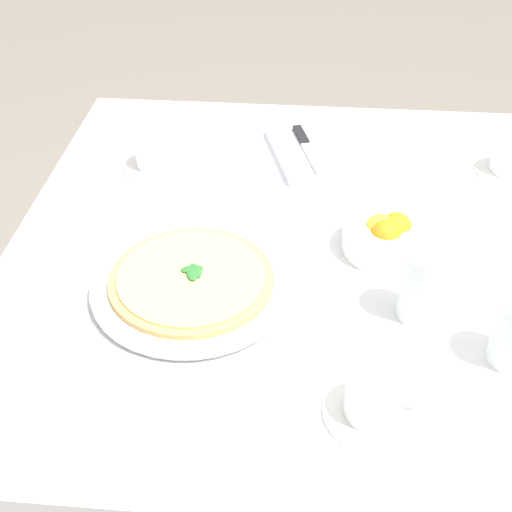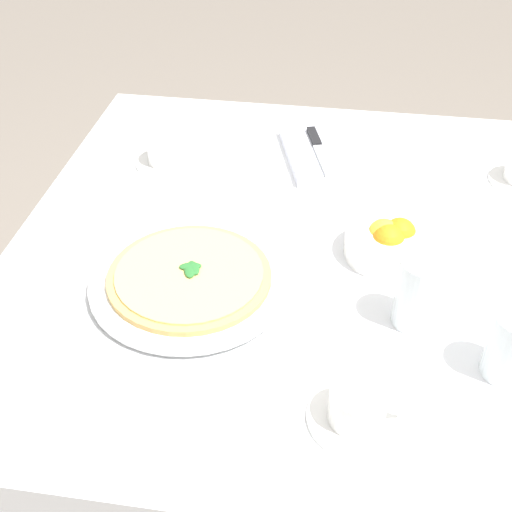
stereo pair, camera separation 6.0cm
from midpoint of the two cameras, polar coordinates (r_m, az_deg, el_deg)
ground_plane at (r=1.73m, az=2.53°, el=-18.21°), size 8.00×8.00×0.00m
dining_table at (r=1.28m, az=3.26°, el=-3.59°), size 1.07×1.07×0.72m
pizza_plate at (r=1.10m, az=-6.97°, el=-2.45°), size 0.32×0.32×0.02m
pizza at (r=1.09m, az=-7.02°, el=-1.90°), size 0.26×0.26×0.02m
coffee_cup_far_right at (r=1.46m, az=19.49°, el=7.52°), size 0.13×0.13×0.06m
coffee_cup_center_back at (r=1.42m, az=-9.75°, el=8.33°), size 0.13×0.13×0.06m
coffee_cup_far_left at (r=0.91m, az=7.96°, el=-12.05°), size 0.13×0.13×0.06m
water_glass_back_corner at (r=1.05m, az=12.17°, el=-2.61°), size 0.07×0.07×0.12m
napkin_folded at (r=1.44m, az=3.05°, el=8.70°), size 0.25×0.19×0.02m
dinner_knife at (r=1.44m, az=3.10°, el=9.12°), size 0.19×0.07×0.01m
citrus_bowl at (r=1.18m, az=9.46°, el=1.63°), size 0.15×0.15×0.06m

